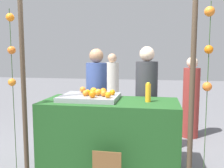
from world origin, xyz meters
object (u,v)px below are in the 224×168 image
(orange_1, at_px, (83,90))
(vendor_left, at_px, (97,104))
(orange_0, at_px, (85,93))
(juice_bottle, at_px, (148,93))
(stall_counter, at_px, (110,135))
(vendor_right, at_px, (146,105))

(orange_1, bearing_deg, vendor_left, 74.03)
(orange_0, relative_size, vendor_left, 0.05)
(orange_1, relative_size, juice_bottle, 0.33)
(stall_counter, height_order, vendor_right, vendor_right)
(orange_0, relative_size, juice_bottle, 0.30)
(stall_counter, height_order, orange_0, orange_0)
(orange_1, height_order, vendor_left, vendor_left)
(orange_0, bearing_deg, vendor_right, 41.35)
(vendor_right, bearing_deg, stall_counter, -125.57)
(orange_1, relative_size, vendor_left, 0.05)
(stall_counter, xyz_separation_m, juice_bottle, (0.49, -0.00, 0.58))
(stall_counter, bearing_deg, orange_1, 151.28)
(vendor_right, bearing_deg, juice_bottle, -85.88)
(orange_1, distance_m, juice_bottle, 0.96)
(orange_1, distance_m, vendor_right, 0.99)
(juice_bottle, bearing_deg, vendor_left, 142.51)
(orange_1, bearing_deg, stall_counter, -28.72)
(juice_bottle, xyz_separation_m, vendor_right, (-0.04, 0.62, -0.28))
(juice_bottle, relative_size, vendor_right, 0.15)
(orange_0, distance_m, orange_1, 0.31)
(orange_0, height_order, vendor_right, vendor_right)
(vendor_left, bearing_deg, stall_counter, -62.17)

